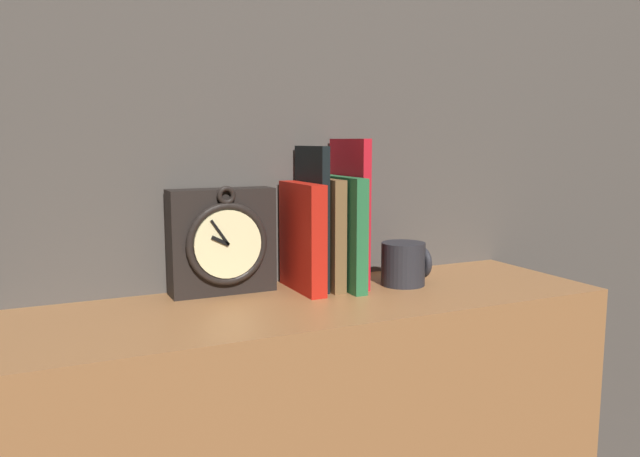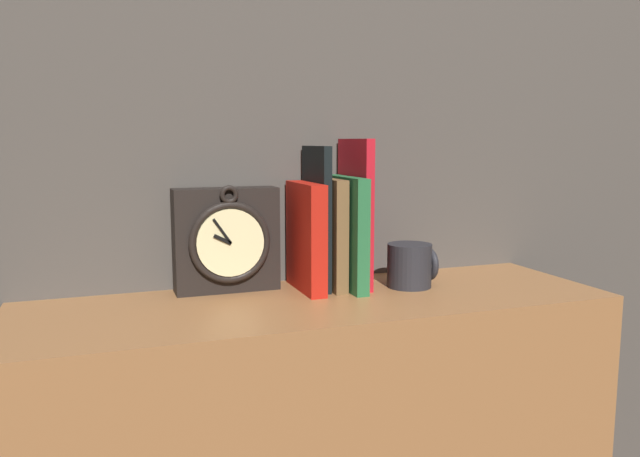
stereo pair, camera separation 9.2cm
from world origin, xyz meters
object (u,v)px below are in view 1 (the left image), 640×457
Objects in this scene: book_slot0_red at (303,237)px; book_slot1_black at (312,218)px; book_slot4_red at (349,213)px; mug at (405,264)px; book_slot3_green at (342,232)px; clock at (223,241)px; book_slot2_brown at (325,233)px.

book_slot1_black is at bearing 29.37° from book_slot0_red.
book_slot4_red reaches higher than mug.
mug is at bearing -27.61° from book_slot4_red.
book_slot3_green reaches higher than mug.
clock is 0.99× the size of book_slot0_red.
book_slot2_brown is 0.06m from book_slot4_red.
book_slot2_brown is at bearing -15.04° from book_slot1_black.
book_slot2_brown is 0.15m from mug.
book_slot4_red is 0.13m from mug.
book_slot1_black is at bearing 161.75° from mug.
clock is 0.32m from mug.
mug is at bearing -12.59° from book_slot0_red.
book_slot2_brown is 0.74× the size of book_slot4_red.
book_slot1_black is 0.19m from mug.
mug is (0.09, -0.05, -0.09)m from book_slot4_red.
book_slot3_green is 0.04m from book_slot4_red.
book_slot1_black reaches higher than mug.
book_slot3_green is at bearing -150.65° from book_slot4_red.
book_slot2_brown is at bearing 161.25° from mug.
book_slot1_black is 0.07m from book_slot4_red.
mug is at bearing -14.07° from clock.
book_slot2_brown is 0.98× the size of book_slot3_green.
book_slot1_black reaches higher than book_slot3_green.
book_slot0_red is 0.97× the size of book_slot2_brown.
mug is (0.16, -0.05, -0.08)m from book_slot1_black.
mug is at bearing -18.75° from book_slot2_brown.
book_slot0_red is 0.07m from book_slot3_green.
book_slot1_black reaches higher than book_slot2_brown.
book_slot4_red reaches higher than clock.
book_slot4_red is (0.22, -0.03, 0.04)m from clock.
book_slot3_green is at bearing -20.62° from book_slot1_black.
clock is at bearing 165.93° from mug.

